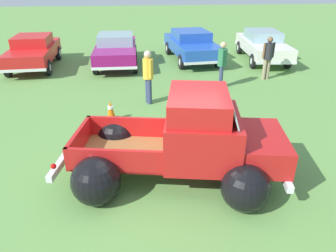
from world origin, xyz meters
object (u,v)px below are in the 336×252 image
Objects in this scene: show_car_1 at (116,49)px; vintage_pickup_truck at (189,145)px; show_car_2 at (191,44)px; spectator_2 at (222,62)px; show_car_3 at (263,44)px; spectator_0 at (268,55)px; spectator_1 at (148,74)px; show_car_0 at (34,51)px; lane_cone_0 at (111,111)px.

vintage_pickup_truck is at bearing 11.52° from show_car_1.
show_car_2 is 2.80× the size of spectator_2.
spectator_0 is at bearing -12.57° from show_car_3.
vintage_pickup_truck is 4.42m from spectator_1.
show_car_2 is 6.15m from spectator_1.
show_car_1 is 5.21m from spectator_1.
spectator_0 reaches higher than spectator_2.
vintage_pickup_truck is 1.10× the size of show_car_1.
spectator_1 is (1.33, -5.03, 0.24)m from show_car_1.
spectator_2 is at bearing -33.18° from show_car_3.
show_car_2 is 4.33m from spectator_2.
spectator_1 is (5.08, -4.99, 0.24)m from show_car_0.
vintage_pickup_truck reaches higher than show_car_1.
vintage_pickup_truck is at bearing -46.23° from spectator_0.
show_car_0 is at bearing 121.85° from lane_cone_0.
spectator_2 is (2.82, 1.37, -0.03)m from spectator_1.
show_car_3 is 7.94m from spectator_1.
show_car_1 reaches higher than lane_cone_0.
show_car_2 is at bearing 99.36° from show_car_1.
lane_cone_0 is at bearing -42.12° from show_car_3.
show_car_3 is (3.53, -0.36, -0.00)m from show_car_2.
show_car_3 is at bearing 71.18° from vintage_pickup_truck.
show_car_1 is at bearing -127.67° from spectator_0.
show_car_0 is 2.54× the size of spectator_2.
spectator_0 reaches higher than show_car_3.
vintage_pickup_truck reaches higher than show_car_2.
spectator_2 is (2.13, 5.73, 0.23)m from vintage_pickup_truck.
spectator_0 is (6.25, -2.82, 0.21)m from show_car_1.
spectator_0 reaches higher than show_car_2.
show_car_1 is 0.91× the size of show_car_2.
vintage_pickup_truck is 3.60m from lane_cone_0.
vintage_pickup_truck is 10.97m from show_car_0.
spectator_2 is at bearing -81.65° from spectator_0.
show_car_3 is at bearing 77.75° from show_car_2.
spectator_0 is 5.39m from spectator_1.
spectator_0 is at bearing 71.04° from show_car_0.
spectator_2 is at bearing -173.58° from spectator_1.
show_car_0 is 10.38m from spectator_0.
show_car_0 and show_car_2 have the same top height.
vintage_pickup_truck is 10.17m from show_car_2.
vintage_pickup_truck is at bearing -58.72° from lane_cone_0.
vintage_pickup_truck is at bearing -23.57° from show_car_3.
show_car_3 is 2.66× the size of spectator_1.
show_car_0 is 7.12m from spectator_1.
show_car_1 is 5.53m from spectator_2.
vintage_pickup_truck is at bearing 85.34° from spectator_2.
lane_cone_0 is at bearing -33.27° from show_car_2.
lane_cone_0 is (0.16, -6.33, -0.47)m from show_car_1.
lane_cone_0 is (-7.06, -6.62, -0.47)m from show_car_3.
show_car_3 is at bearing 149.32° from spectator_0.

